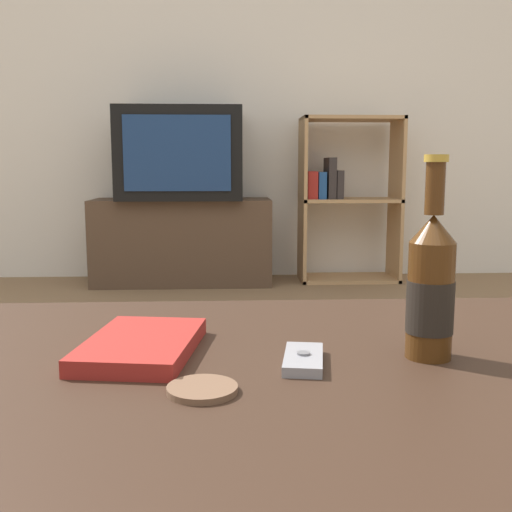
% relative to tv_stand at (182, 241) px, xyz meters
% --- Properties ---
extents(back_wall, '(8.00, 0.05, 2.60)m').
position_rel_tv_stand_xyz_m(back_wall, '(0.26, 0.26, 1.05)').
color(back_wall, silver).
rests_on(back_wall, ground_plane).
extents(coffee_table, '(1.20, 0.85, 0.42)m').
position_rel_tv_stand_xyz_m(coffee_table, '(0.26, -2.76, 0.12)').
color(coffee_table, '#332116').
rests_on(coffee_table, ground_plane).
extents(tv_stand, '(1.03, 0.38, 0.50)m').
position_rel_tv_stand_xyz_m(tv_stand, '(0.00, 0.00, 0.00)').
color(tv_stand, '#4C3828').
rests_on(tv_stand, ground_plane).
extents(television, '(0.70, 0.51, 0.51)m').
position_rel_tv_stand_xyz_m(television, '(0.00, -0.00, 0.51)').
color(television, black).
rests_on(television, tv_stand).
extents(bookshelf, '(0.58, 0.30, 0.97)m').
position_rel_tv_stand_xyz_m(bookshelf, '(0.96, 0.05, 0.26)').
color(bookshelf, tan).
rests_on(bookshelf, ground_plane).
extents(beer_bottle, '(0.06, 0.06, 0.28)m').
position_rel_tv_stand_xyz_m(beer_bottle, '(0.54, -2.71, 0.27)').
color(beer_bottle, '#47280F').
rests_on(beer_bottle, coffee_table).
extents(cell_phone, '(0.07, 0.12, 0.02)m').
position_rel_tv_stand_xyz_m(cell_phone, '(0.36, -2.73, 0.18)').
color(cell_phone, gray).
rests_on(cell_phone, coffee_table).
extents(coaster, '(0.08, 0.08, 0.01)m').
position_rel_tv_stand_xyz_m(coaster, '(0.23, -2.82, 0.18)').
color(coaster, brown).
rests_on(coaster, coffee_table).
extents(table_book, '(0.18, 0.25, 0.02)m').
position_rel_tv_stand_xyz_m(table_book, '(0.14, -2.67, 0.18)').
color(table_book, maroon).
rests_on(table_book, coffee_table).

